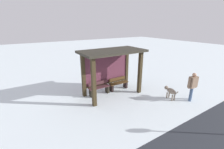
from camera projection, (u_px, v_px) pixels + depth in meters
ground_plane at (112, 94)px, 8.96m from camera, size 60.00×60.00×0.00m
bus_shelter at (111, 61)px, 8.48m from camera, size 3.53×1.86×2.59m
bench_left_inside at (99, 89)px, 8.80m from camera, size 1.26×0.38×0.76m
bench_center_inside at (118, 84)px, 9.49m from camera, size 1.26×0.38×0.74m
person_walking at (193, 85)px, 7.95m from camera, size 0.67×0.29×1.55m
dog at (170, 91)px, 8.26m from camera, size 0.33×0.93×0.64m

